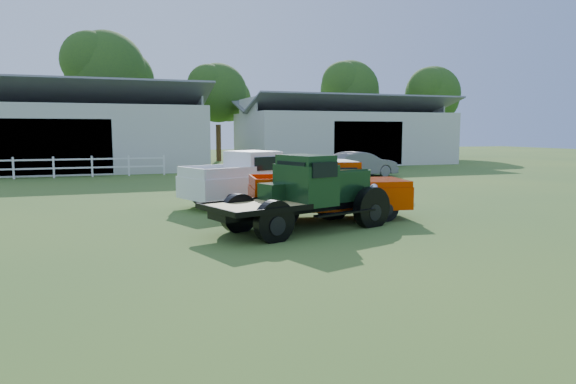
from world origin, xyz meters
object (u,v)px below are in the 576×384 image
object	(u,v)px
red_pickup	(329,189)
white_pickup	(251,178)
vintage_flatbed	(303,193)
misc_car_blue	(301,169)
misc_car_grey	(360,164)

from	to	relation	value
red_pickup	white_pickup	distance (m)	3.90
red_pickup	white_pickup	xyz separation A→B (m)	(-1.41, 3.63, 0.05)
red_pickup	vintage_flatbed	bearing A→B (deg)	-125.66
red_pickup	misc_car_blue	world-z (taller)	red_pickup
vintage_flatbed	misc_car_blue	size ratio (longest dim) A/B	1.15
white_pickup	misc_car_blue	world-z (taller)	white_pickup
red_pickup	white_pickup	world-z (taller)	white_pickup
misc_car_blue	vintage_flatbed	bearing A→B (deg)	162.10
white_pickup	misc_car_grey	distance (m)	12.28
red_pickup	misc_car_grey	bearing A→B (deg)	67.75
misc_car_grey	vintage_flatbed	bearing A→B (deg)	140.20
red_pickup	misc_car_grey	size ratio (longest dim) A/B	1.11
red_pickup	misc_car_grey	world-z (taller)	red_pickup
white_pickup	misc_car_grey	xyz separation A→B (m)	(8.78, 8.58, -0.22)
red_pickup	misc_car_grey	distance (m)	14.27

